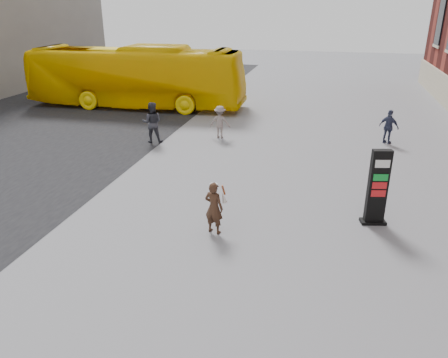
% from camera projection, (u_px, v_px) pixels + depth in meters
% --- Properties ---
extents(ground, '(100.00, 100.00, 0.00)m').
position_uv_depth(ground, '(232.00, 229.00, 12.55)').
color(ground, '#9E9EA3').
extents(info_pylon, '(0.79, 0.51, 2.27)m').
position_uv_depth(info_pylon, '(378.00, 188.00, 12.49)').
color(info_pylon, black).
rests_on(info_pylon, ground).
extents(woman, '(0.67, 0.63, 1.53)m').
position_uv_depth(woman, '(214.00, 207.00, 12.12)').
color(woman, '#3A2618').
rests_on(woman, ground).
extents(bus, '(13.31, 3.48, 3.68)m').
position_uv_depth(bus, '(136.00, 77.00, 26.52)').
color(bus, '#EEC302').
rests_on(bus, road).
extents(pedestrian_a, '(1.05, 0.91, 1.87)m').
position_uv_depth(pedestrian_a, '(152.00, 122.00, 20.00)').
color(pedestrian_a, '#313138').
rests_on(pedestrian_a, ground).
extents(pedestrian_b, '(1.01, 0.60, 1.54)m').
position_uv_depth(pedestrian_b, '(220.00, 122.00, 20.74)').
color(pedestrian_b, gray).
rests_on(pedestrian_b, ground).
extents(pedestrian_c, '(0.98, 0.79, 1.56)m').
position_uv_depth(pedestrian_c, '(389.00, 127.00, 19.88)').
color(pedestrian_c, '#323753').
rests_on(pedestrian_c, ground).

